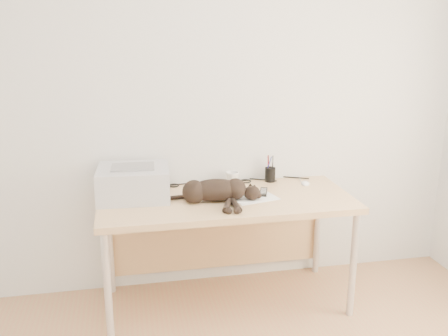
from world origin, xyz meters
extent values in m
plane|color=silver|center=(0.00, 1.75, 1.30)|extent=(3.50, 0.00, 3.50)
cube|color=tan|center=(0.00, 1.39, 0.72)|extent=(1.60, 0.70, 0.04)
cylinder|color=silver|center=(-0.75, 1.09, 0.35)|extent=(0.04, 0.04, 0.70)
cylinder|color=silver|center=(0.75, 1.09, 0.35)|extent=(0.04, 0.04, 0.70)
cylinder|color=silver|center=(-0.75, 1.69, 0.35)|extent=(0.04, 0.04, 0.70)
cylinder|color=silver|center=(0.75, 1.69, 0.35)|extent=(0.04, 0.04, 0.70)
cube|color=tan|center=(0.00, 1.72, 0.40)|extent=(1.48, 0.02, 0.60)
cube|color=#BABAC0|center=(-0.57, 1.52, 0.84)|extent=(0.46, 0.40, 0.20)
cube|color=black|center=(-0.57, 1.52, 0.85)|extent=(0.38, 0.04, 0.12)
cube|color=gray|center=(-0.57, 1.52, 0.94)|extent=(0.27, 0.20, 0.01)
cube|color=white|center=(0.18, 1.36, 0.74)|extent=(0.31, 0.25, 0.00)
cube|color=white|center=(0.15, 1.38, 0.74)|extent=(0.28, 0.20, 0.00)
ellipsoid|color=black|center=(-0.07, 1.35, 0.81)|extent=(0.36, 0.18, 0.14)
sphere|color=black|center=(-0.21, 1.36, 0.81)|extent=(0.15, 0.15, 0.15)
ellipsoid|color=black|center=(0.15, 1.31, 0.79)|extent=(0.11, 0.11, 0.09)
cone|color=black|center=(0.15, 1.36, 0.83)|extent=(0.04, 0.05, 0.05)
cone|color=black|center=(0.17, 1.35, 0.82)|extent=(0.04, 0.05, 0.05)
cylinder|color=black|center=(-0.03, 1.22, 0.76)|extent=(0.06, 0.20, 0.04)
cylinder|color=black|center=(0.02, 1.21, 0.76)|extent=(0.06, 0.20, 0.04)
cylinder|color=black|center=(-0.34, 1.42, 0.75)|extent=(0.22, 0.05, 0.03)
imported|color=white|center=(0.10, 1.67, 0.78)|extent=(0.13, 0.13, 0.09)
cylinder|color=black|center=(0.37, 1.68, 0.79)|extent=(0.07, 0.07, 0.10)
cylinder|color=#990C0C|center=(0.36, 1.68, 0.86)|extent=(0.01, 0.01, 0.14)
cylinder|color=navy|center=(0.38, 1.69, 0.86)|extent=(0.01, 0.01, 0.14)
cylinder|color=black|center=(0.37, 1.67, 0.86)|extent=(0.01, 0.01, 0.14)
cube|color=gray|center=(-0.05, 1.64, 0.75)|extent=(0.12, 0.18, 0.02)
cube|color=black|center=(0.26, 1.43, 0.75)|extent=(0.09, 0.17, 0.02)
ellipsoid|color=white|center=(0.59, 1.57, 0.76)|extent=(0.08, 0.11, 0.03)
camera|label=1|loc=(-0.60, -1.53, 1.78)|focal=40.00mm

